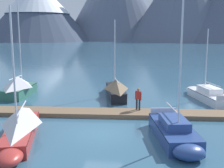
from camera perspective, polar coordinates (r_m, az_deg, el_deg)
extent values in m
plane|color=#335B75|center=(18.16, -2.05, -9.61)|extent=(700.00, 700.00, 0.00)
cone|color=#424C60|center=(200.29, -14.37, 13.76)|extent=(71.65, 71.65, 38.88)
cube|color=brown|center=(21.89, -0.56, -5.70)|extent=(22.01, 2.80, 0.30)
cylinder|color=#38383D|center=(21.09, -0.74, -6.41)|extent=(21.07, 1.04, 0.24)
cylinder|color=#38383D|center=(22.71, -0.39, -5.19)|extent=(21.07, 1.04, 0.24)
cube|color=#336B56|center=(29.44, -17.64, -1.39)|extent=(1.91, 4.85, 0.94)
ellipsoid|color=#336B56|center=(31.96, -15.78, -0.40)|extent=(1.57, 2.07, 0.90)
cube|color=#163027|center=(29.36, -17.69, -0.56)|extent=(1.95, 4.76, 0.06)
cylinder|color=silver|center=(29.50, -17.65, 7.70)|extent=(0.10, 0.10, 8.30)
cylinder|color=silver|center=(28.47, -18.40, 1.19)|extent=(0.15, 2.89, 0.08)
pyramid|color=silver|center=(28.93, -18.02, 0.41)|extent=(2.14, 3.90, 1.06)
cube|color=#B2332D|center=(18.04, -17.41, -8.98)|extent=(3.04, 6.52, 0.74)
ellipsoid|color=#B2332D|center=(14.82, -19.44, -13.40)|extent=(1.67, 2.12, 0.71)
cube|color=#501614|center=(17.94, -17.46, -7.98)|extent=(3.04, 6.41, 0.06)
cylinder|color=silver|center=(16.08, -18.72, 2.35)|extent=(0.10, 0.10, 6.73)
cylinder|color=silver|center=(18.31, -17.31, -4.53)|extent=(1.01, 3.55, 0.08)
pyramid|color=silver|center=(18.23, -17.33, -5.90)|extent=(2.95, 5.35, 1.00)
cube|color=black|center=(27.72, 0.70, -1.64)|extent=(2.55, 6.21, 0.91)
ellipsoid|color=black|center=(31.00, 0.07, -0.36)|extent=(1.54, 2.11, 0.86)
cube|color=black|center=(27.64, 0.70, -0.80)|extent=(2.57, 6.09, 0.06)
cylinder|color=silver|center=(28.02, 0.55, 6.00)|extent=(0.10, 0.10, 6.36)
cylinder|color=silver|center=(26.56, 0.91, 0.73)|extent=(0.76, 3.46, 0.08)
pyramid|color=#7A664C|center=(27.11, 0.80, 0.01)|extent=(2.56, 5.07, 0.88)
cube|color=navy|center=(17.48, 11.89, -9.22)|extent=(2.72, 5.52, 0.82)
ellipsoid|color=navy|center=(14.93, 14.85, -12.81)|extent=(1.78, 1.53, 0.78)
cube|color=#121D39|center=(17.36, 11.94, -8.07)|extent=(2.74, 5.42, 0.06)
cylinder|color=silver|center=(15.69, 13.37, 5.70)|extent=(0.10, 0.10, 8.37)
cylinder|color=silver|center=(17.48, 11.69, -4.60)|extent=(0.52, 2.61, 0.08)
cube|color=#2F4A8A|center=(17.16, 12.09, -7.32)|extent=(1.68, 2.56, 0.48)
cube|color=silver|center=(19.67, 9.99, -5.15)|extent=(1.67, 0.38, 0.36)
cube|color=white|center=(27.63, 18.61, -2.41)|extent=(3.25, 5.85, 0.73)
ellipsoid|color=white|center=(30.39, 15.89, -1.15)|extent=(2.08, 2.45, 0.69)
cube|color=slate|center=(27.57, 18.65, -1.76)|extent=(3.26, 5.75, 0.06)
cylinder|color=silver|center=(28.03, 18.04, 4.44)|extent=(0.10, 0.10, 5.69)
cylinder|color=silver|center=(27.09, 19.11, 0.01)|extent=(0.79, 2.65, 0.08)
cube|color=white|center=(27.63, 18.55, -1.08)|extent=(1.91, 2.75, 0.53)
cylinder|color=#232328|center=(22.08, 5.41, -4.05)|extent=(0.14, 0.14, 0.86)
cylinder|color=#232328|center=(22.23, 4.87, -3.94)|extent=(0.14, 0.14, 0.86)
cube|color=#B22823|center=(21.99, 5.17, -2.15)|extent=(0.44, 0.40, 0.60)
sphere|color=#A37556|center=(21.90, 5.19, -1.08)|extent=(0.22, 0.22, 0.22)
cylinder|color=#B22823|center=(21.86, 5.69, -2.43)|extent=(0.09, 0.09, 0.62)
cylinder|color=#B22823|center=(22.15, 4.65, -2.24)|extent=(0.09, 0.09, 0.62)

